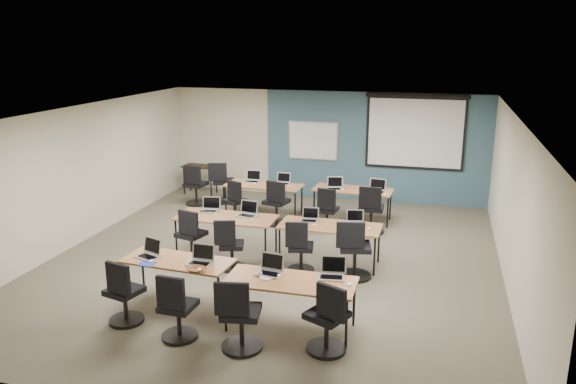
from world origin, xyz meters
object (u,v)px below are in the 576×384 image
(laptop_6, at_px, (310,218))
(laptop_1, at_px, (201,259))
(laptop_5, at_px, (248,212))
(task_chair_7, at_px, (354,254))
(laptop_0, at_px, (150,252))
(task_chair_9, at_px, (276,206))
(laptop_10, at_px, (334,186))
(training_table_back_left, at_px, (264,187))
(laptop_8, at_px, (252,179))
(whiteboard, at_px, (313,141))
(spare_chair_a, at_px, (222,186))
(training_table_front_left, at_px, (178,263))
(task_chair_2, at_px, (239,321))
(task_chair_8, at_px, (235,204))
(task_chair_11, at_px, (371,213))
(task_chair_6, at_px, (300,251))
(laptop_9, at_px, (283,181))
(laptop_2, at_px, (270,269))
(laptop_3, at_px, (332,272))
(spare_chair_b, at_px, (195,188))
(task_chair_4, at_px, (191,239))
(task_chair_1, at_px, (177,313))
(laptop_7, at_px, (354,220))
(training_table_front_right, at_px, (290,283))
(training_table_back_right, at_px, (353,191))
(task_chair_0, at_px, (124,298))
(utility_table, at_px, (200,169))
(projector_screen, at_px, (415,128))
(training_table_mid_right, at_px, (330,228))
(task_chair_3, at_px, (328,323))
(task_chair_10, at_px, (327,213))
(task_chair_5, at_px, (230,249))
(training_table_mid_left, at_px, (226,219))

(laptop_6, bearing_deg, laptop_1, -120.72)
(laptop_5, bearing_deg, task_chair_7, -8.30)
(laptop_0, relative_size, task_chair_9, 0.35)
(laptop_10, bearing_deg, training_table_back_left, 170.02)
(training_table_back_left, relative_size, laptop_8, 5.19)
(whiteboard, bearing_deg, spare_chair_a, -150.46)
(training_table_front_left, xyz_separation_m, task_chair_2, (1.35, -1.00, -0.26))
(laptop_1, xyz_separation_m, task_chair_2, (0.95, -0.98, -0.37))
(task_chair_8, xyz_separation_m, task_chair_11, (3.02, -0.01, 0.04))
(task_chair_6, xyz_separation_m, laptop_9, (-1.21, 3.17, 0.40))
(laptop_2, relative_size, laptop_3, 0.98)
(laptop_9, bearing_deg, laptop_5, -88.79)
(spare_chair_a, bearing_deg, laptop_2, -79.44)
(laptop_6, height_order, task_chair_8, laptop_6)
(laptop_2, distance_m, laptop_5, 2.73)
(laptop_10, bearing_deg, laptop_0, -125.51)
(task_chair_11, height_order, spare_chair_b, task_chair_11)
(task_chair_4, bearing_deg, task_chair_1, -54.36)
(task_chair_4, xyz_separation_m, laptop_7, (2.87, 0.74, 0.38))
(training_table_front_right, xyz_separation_m, task_chair_7, (0.58, 1.94, -0.25))
(laptop_10, height_order, task_chair_11, task_chair_11)
(task_chair_11, bearing_deg, training_table_back_right, 123.01)
(laptop_0, relative_size, task_chair_0, 0.36)
(utility_table, bearing_deg, training_table_back_left, -29.26)
(laptop_2, bearing_deg, utility_table, 129.60)
(task_chair_0, distance_m, laptop_1, 1.21)
(projector_screen, xyz_separation_m, training_table_back_right, (-1.19, -1.70, -1.20))
(task_chair_8, bearing_deg, task_chair_2, -46.84)
(laptop_10, height_order, utility_table, laptop_10)
(task_chair_6, relative_size, spare_chair_b, 0.95)
(training_table_back_left, bearing_deg, training_table_mid_right, -47.63)
(task_chair_3, bearing_deg, laptop_2, 170.80)
(task_chair_10, xyz_separation_m, utility_table, (-3.80, 2.05, 0.26))
(training_table_front_right, distance_m, task_chair_7, 2.04)
(task_chair_3, bearing_deg, task_chair_1, -148.98)
(task_chair_3, distance_m, laptop_8, 6.31)
(training_table_mid_right, height_order, task_chair_5, task_chair_5)
(laptop_5, bearing_deg, utility_table, 135.08)
(task_chair_9, relative_size, task_chair_11, 0.98)
(training_table_back_left, xyz_separation_m, task_chair_2, (1.47, -5.61, -0.26))
(laptop_1, bearing_deg, laptop_8, 100.95)
(training_table_back_right, height_order, task_chair_5, task_chair_5)
(training_table_mid_right, relative_size, laptop_7, 5.84)
(task_chair_5, bearing_deg, laptop_1, -101.51)
(task_chair_2, bearing_deg, laptop_3, 34.77)
(task_chair_8, height_order, laptop_10, laptop_10)
(laptop_10, xyz_separation_m, utility_table, (-3.80, 1.29, -0.14))
(training_table_back_left, distance_m, laptop_10, 1.62)
(laptop_1, bearing_deg, training_table_mid_right, 56.77)
(training_table_mid_left, relative_size, laptop_5, 5.25)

